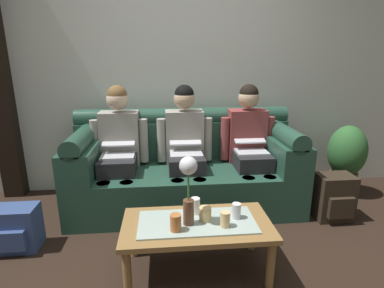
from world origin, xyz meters
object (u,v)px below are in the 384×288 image
(person_left, at_px, (119,144))
(backpack_left, at_px, (15,229))
(cup_near_left, at_px, (195,206))
(cup_far_center, at_px, (176,223))
(cup_far_left, at_px, (236,211))
(couch, at_px, (185,170))
(coffee_table, at_px, (197,229))
(potted_plant, at_px, (346,157))
(person_right, at_px, (249,141))
(cup_near_right, at_px, (205,214))
(flower_vase, at_px, (188,183))
(person_middle, at_px, (185,143))
(cup_far_right, at_px, (225,219))
(backpack_right, at_px, (334,198))

(person_left, xyz_separation_m, backpack_left, (-0.75, -0.67, -0.48))
(cup_near_left, xyz_separation_m, cup_far_center, (-0.15, -0.22, -0.00))
(cup_far_left, bearing_deg, couch, 104.94)
(cup_far_center, bearing_deg, coffee_table, 33.88)
(potted_plant, bearing_deg, cup_near_left, -150.21)
(person_right, bearing_deg, cup_near_left, -124.57)
(couch, height_order, potted_plant, couch)
(backpack_left, bearing_deg, cup_near_right, -14.66)
(coffee_table, xyz_separation_m, flower_vase, (-0.06, -0.03, 0.36))
(person_middle, height_order, coffee_table, person_middle)
(cup_far_right, bearing_deg, cup_near_right, 141.96)
(person_right, xyz_separation_m, backpack_left, (-2.05, -0.67, -0.48))
(person_right, distance_m, backpack_right, 0.95)
(flower_vase, height_order, cup_near_right, flower_vase)
(cup_near_right, bearing_deg, cup_far_left, 2.16)
(flower_vase, bearing_deg, person_middle, 86.80)
(flower_vase, height_order, backpack_right, flower_vase)
(potted_plant, bearing_deg, coffee_table, -147.48)
(person_right, distance_m, cup_far_left, 1.12)
(potted_plant, bearing_deg, person_left, -178.45)
(couch, relative_size, person_left, 1.82)
(potted_plant, bearing_deg, cup_far_center, -147.37)
(cup_far_right, bearing_deg, cup_near_left, 132.14)
(person_right, height_order, cup_far_left, person_right)
(coffee_table, relative_size, backpack_left, 2.86)
(person_right, relative_size, cup_near_right, 12.68)
(cup_near_left, xyz_separation_m, backpack_left, (-1.40, 0.28, -0.28))
(cup_near_left, distance_m, backpack_right, 1.47)
(backpack_left, bearing_deg, coffee_table, -15.64)
(coffee_table, xyz_separation_m, backpack_left, (-1.40, 0.39, -0.16))
(coffee_table, relative_size, cup_far_center, 9.09)
(person_middle, distance_m, backpack_left, 1.63)
(flower_vase, bearing_deg, coffee_table, 24.13)
(person_right, bearing_deg, person_left, -180.00)
(coffee_table, relative_size, backpack_right, 2.37)
(flower_vase, relative_size, backpack_right, 1.10)
(cup_far_center, bearing_deg, cup_near_left, 55.14)
(potted_plant, bearing_deg, cup_far_left, -143.34)
(person_middle, distance_m, cup_far_left, 1.10)
(cup_far_center, distance_m, potted_plant, 2.27)
(flower_vase, bearing_deg, backpack_right, 24.14)
(person_middle, xyz_separation_m, cup_far_left, (0.28, -1.04, -0.21))
(coffee_table, distance_m, cup_far_right, 0.23)
(cup_near_right, distance_m, backpack_right, 1.45)
(flower_vase, xyz_separation_m, cup_near_left, (0.06, 0.14, -0.24))
(couch, relative_size, backpack_right, 5.13)
(coffee_table, xyz_separation_m, cup_near_left, (-0.00, 0.11, 0.12))
(couch, distance_m, backpack_left, 1.57)
(cup_far_left, distance_m, potted_plant, 1.85)
(person_right, height_order, cup_near_right, person_right)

